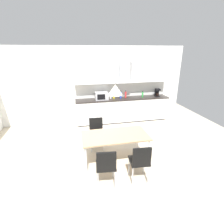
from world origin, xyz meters
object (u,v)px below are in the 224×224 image
Objects in this scene: bottle_blue at (121,95)px; bottle_yellow at (114,96)px; bottle_white at (111,96)px; chair_near_right at (140,160)px; microwave at (102,96)px; bottle_green at (143,94)px; coffee_maker at (157,92)px; chair_far_left at (96,130)px; chair_near_left at (106,164)px; dining_table at (115,137)px; pendant_lamp at (115,90)px; bottle_red at (126,95)px.

bottle_blue is 1.55× the size of bottle_yellow.
bottle_white is 0.29× the size of chair_near_right.
bottle_green is (1.62, -0.00, -0.03)m from microwave.
bottle_yellow is at bearing 179.05° from coffee_maker.
chair_far_left is (-0.92, -1.83, -0.47)m from bottle_yellow.
coffee_maker is at bearing -0.66° from bottle_white.
chair_near_right is 1.00× the size of chair_far_left.
bottle_blue is at bearing 70.58° from chair_near_left.
dining_table is (-0.57, -2.63, -0.30)m from bottle_yellow.
bottle_green is 0.79× the size of pendant_lamp.
bottle_blue is at bearing 72.29° from dining_table.
chair_far_left and chair_near_left have the same top height.
bottle_green reaches higher than chair_far_left.
chair_near_right is (-0.48, -3.40, -0.52)m from bottle_blue.
coffee_maker is 0.34× the size of chair_near_left.
dining_table is 0.89m from chair_far_left.
bottle_yellow is 0.21× the size of chair_far_left.
bottle_green is at bearing 68.06° from chair_near_right.
bottle_white is (-0.39, 0.02, -0.02)m from bottle_blue.
microwave is 0.55× the size of chair_near_left.
bottle_white is 0.78× the size of pendant_lamp.
dining_table is (-1.71, -2.57, -0.33)m from bottle_green.
bottle_white is at bearing 179.34° from coffee_maker.
bottle_green is 2.76m from chair_far_left.
bottle_white is at bearing 7.77° from microwave.
chair_near_left is (-0.93, -3.42, -0.47)m from bottle_yellow.
coffee_maker is 1.50m from bottle_blue.
bottle_white is (-1.89, 0.02, -0.04)m from coffee_maker.
microwave is 1.93× the size of bottle_white.
pendant_lamp reaches higher than bottle_white.
pendant_lamp is at bearing 113.85° from chair_near_right.
chair_near_right is at bearing -85.51° from microwave.
bottle_green is (0.87, -0.04, -0.01)m from bottle_blue.
chair_far_left is at bearing -146.10° from coffee_maker.
bottle_red is 0.67m from bottle_green.
chair_near_right is (-1.35, -3.36, -0.50)m from bottle_green.
coffee_maker reaches higher than bottle_yellow.
pendant_lamp is (-0.09, -2.57, 0.79)m from microwave.
dining_table is (-0.44, -2.62, -0.33)m from bottle_white.
chair_near_right is at bearing -101.30° from bottle_red.
coffee_maker is 1.18× the size of bottle_green.
bottle_red reaches higher than bottle_yellow.
pendant_lamp is (-0.57, -2.63, 0.85)m from bottle_yellow.
chair_far_left is at bearing -123.25° from bottle_blue.
bottle_white is at bearing 76.72° from chair_near_left.
dining_table is (-0.09, -2.57, -0.36)m from microwave.
bottle_yellow is at bearing 175.04° from bottle_blue.
bottle_green is 1.02× the size of bottle_white.
bottle_yellow is 0.21× the size of chair_near_left.
chair_near_left is at bearing -105.27° from bottle_yellow.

